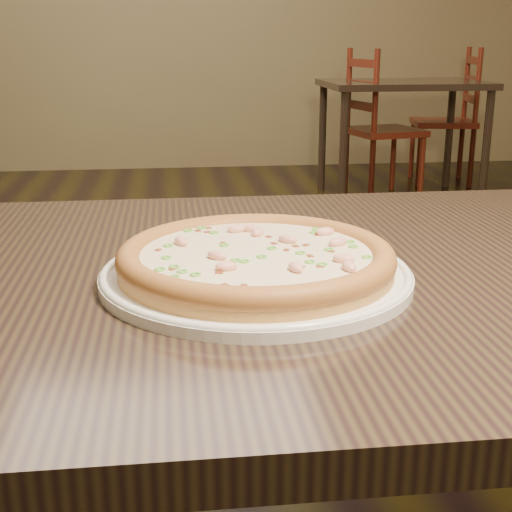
{
  "coord_description": "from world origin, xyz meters",
  "views": [
    {
      "loc": [
        0.1,
        -1.28,
        1.02
      ],
      "look_at": [
        0.2,
        -0.52,
        0.78
      ],
      "focal_mm": 50.0,
      "sensor_mm": 36.0,
      "label": 1
    }
  ],
  "objects": [
    {
      "name": "hero_table",
      "position": [
        0.32,
        -0.47,
        0.65
      ],
      "size": [
        1.2,
        0.8,
        0.75
      ],
      "color": "black",
      "rests_on": "ground"
    },
    {
      "name": "chair_c",
      "position": [
        1.44,
        3.22,
        0.44
      ],
      "size": [
        0.5,
        0.5,
        0.95
      ],
      "color": "#60180E",
      "rests_on": "ground"
    },
    {
      "name": "bg_table_right",
      "position": [
        1.59,
        3.2,
        0.65
      ],
      "size": [
        1.0,
        0.7,
        0.75
      ],
      "color": "black",
      "rests_on": "ground"
    },
    {
      "name": "pizza",
      "position": [
        0.2,
        -0.52,
        0.78
      ],
      "size": [
        0.31,
        0.31,
        0.03
      ],
      "color": "tan",
      "rests_on": "plate"
    },
    {
      "name": "chair_d",
      "position": [
        2.11,
        3.66,
        0.44
      ],
      "size": [
        0.49,
        0.49,
        0.95
      ],
      "color": "#60180E",
      "rests_on": "ground"
    },
    {
      "name": "plate",
      "position": [
        0.2,
        -0.52,
        0.76
      ],
      "size": [
        0.35,
        0.35,
        0.02
      ],
      "color": "white",
      "rests_on": "hero_table"
    }
  ]
}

